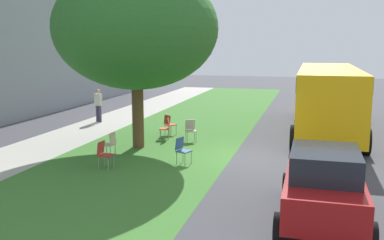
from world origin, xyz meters
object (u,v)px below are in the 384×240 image
object	(u,v)px
chair_3	(169,123)
parked_car	(324,184)
chair_5	(182,149)
chair_2	(110,143)
pedestrian_0	(98,104)
chair_0	(104,153)
chair_4	(166,127)
chair_1	(191,129)
street_tree	(136,29)
school_bus	(328,93)

from	to	relation	value
chair_3	parked_car	distance (m)	10.21
chair_5	parked_car	bearing A→B (deg)	-130.01
chair_2	pedestrian_0	size ratio (longest dim) A/B	0.52
chair_3	pedestrian_0	xyz separation A→B (m)	(2.08, 4.47, 0.41)
chair_5	parked_car	xyz separation A→B (m)	(-3.67, -4.37, 0.32)
chair_2	chair_3	distance (m)	4.27
pedestrian_0	chair_3	bearing A→B (deg)	-114.95
chair_0	chair_4	distance (m)	4.74
chair_2	parked_car	distance (m)	8.05
chair_1	chair_5	world-z (taller)	same
chair_3	chair_2	bearing A→B (deg)	169.35
chair_1	street_tree	bearing A→B (deg)	133.23
chair_1	parked_car	bearing A→B (deg)	-144.58
chair_2	school_bus	xyz separation A→B (m)	(6.74, -7.42, 1.24)
chair_4	chair_2	bearing A→B (deg)	164.26
chair_4	chair_5	bearing A→B (deg)	-153.60
chair_1	parked_car	distance (m)	8.67
chair_0	chair_1	size ratio (longest dim) A/B	1.00
street_tree	chair_1	size ratio (longest dim) A/B	7.63
street_tree	pedestrian_0	distance (m)	7.09
chair_2	chair_3	world-z (taller)	same
street_tree	chair_5	xyz separation A→B (m)	(-1.84, -2.30, -3.95)
chair_1	chair_5	size ratio (longest dim) A/B	1.00
chair_0	chair_4	world-z (taller)	same
chair_4	pedestrian_0	size ratio (longest dim) A/B	0.52
street_tree	chair_0	bearing A→B (deg)	-178.56
chair_5	chair_1	bearing A→B (deg)	10.88
parked_car	school_bus	size ratio (longest dim) A/B	0.36
chair_3	chair_4	world-z (taller)	same
street_tree	school_bus	world-z (taller)	street_tree
chair_4	school_bus	world-z (taller)	school_bus
chair_1	chair_4	size ratio (longest dim) A/B	1.00
parked_car	pedestrian_0	world-z (taller)	pedestrian_0
chair_1	parked_car	world-z (taller)	parked_car
chair_0	chair_4	xyz separation A→B (m)	(4.71, -0.48, 0.00)
chair_3	pedestrian_0	world-z (taller)	pedestrian_0
chair_2	chair_3	xyz separation A→B (m)	(4.20, -0.79, 0.00)
chair_0	chair_3	bearing A→B (deg)	-3.41
chair_1	chair_4	bearing A→B (deg)	83.62
chair_3	chair_4	distance (m)	0.88
street_tree	pedestrian_0	world-z (taller)	street_tree
chair_1	school_bus	world-z (taller)	school_bus
street_tree	chair_5	distance (m)	4.93
pedestrian_0	chair_2	bearing A→B (deg)	-149.65
chair_3	chair_1	bearing A→B (deg)	-128.37
chair_1	chair_2	size ratio (longest dim) A/B	1.00
chair_0	school_bus	size ratio (longest dim) A/B	0.08
street_tree	chair_0	size ratio (longest dim) A/B	7.63
chair_1	chair_2	distance (m)	3.80
school_bus	chair_1	bearing A→B (deg)	123.17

